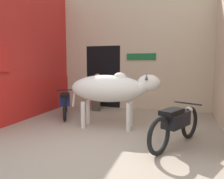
{
  "coord_description": "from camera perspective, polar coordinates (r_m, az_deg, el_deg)",
  "views": [
    {
      "loc": [
        1.61,
        -3.37,
        1.58
      ],
      "look_at": [
        -0.05,
        1.9,
        0.94
      ],
      "focal_mm": 35.0,
      "sensor_mm": 36.0,
      "label": 1
    }
  ],
  "objects": [
    {
      "name": "cow",
      "position": [
        5.39,
        -0.26,
        0.23
      ],
      "size": [
        2.25,
        0.87,
        1.39
      ],
      "color": "silver",
      "rests_on": "ground_plane"
    },
    {
      "name": "motorcycle_far",
      "position": [
        6.8,
        -12.13,
        -3.26
      ],
      "size": [
        0.95,
        1.68,
        0.77
      ],
      "color": "black",
      "rests_on": "ground_plane"
    },
    {
      "name": "shopkeeper_seated",
      "position": [
        7.53,
        -3.9,
        -0.41
      ],
      "size": [
        0.39,
        0.33,
        1.27
      ],
      "color": "brown",
      "rests_on": "ground_plane"
    },
    {
      "name": "plastic_stool",
      "position": [
        7.87,
        -5.19,
        -3.28
      ],
      "size": [
        0.35,
        0.35,
        0.44
      ],
      "color": "#DB6093",
      "rests_on": "ground_plane"
    },
    {
      "name": "wall_back_with_doorway",
      "position": [
        8.1,
        3.14,
        7.5
      ],
      "size": [
        5.26,
        0.93,
        4.06
      ],
      "color": "beige",
      "rests_on": "ground_plane"
    },
    {
      "name": "ground_plane",
      "position": [
        4.06,
        -7.69,
        -16.38
      ],
      "size": [
        30.0,
        30.0,
        0.0
      ],
      "primitive_type": "plane",
      "color": "tan"
    },
    {
      "name": "wall_left_shopfront",
      "position": [
        6.98,
        -21.08,
        9.31
      ],
      "size": [
        0.25,
        4.22,
        4.06
      ],
      "color": "red",
      "rests_on": "ground_plane"
    },
    {
      "name": "motorcycle_near",
      "position": [
        4.44,
        16.39,
        -8.45
      ],
      "size": [
        0.93,
        1.75,
        0.79
      ],
      "color": "black",
      "rests_on": "ground_plane"
    }
  ]
}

